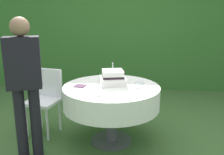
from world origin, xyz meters
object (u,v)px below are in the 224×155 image
at_px(wedding_cake, 113,78).
at_px(serving_plate_near, 99,94).
at_px(serving_plate_right, 139,83).
at_px(serving_plate_far, 136,87).
at_px(garden_chair, 46,95).
at_px(standing_person, 25,81).
at_px(cake_table, 111,97).
at_px(napkin_stack, 80,86).
at_px(serving_plate_left, 91,91).

bearing_deg(wedding_cake, serving_plate_near, -104.26).
bearing_deg(serving_plate_right, serving_plate_far, -103.21).
xyz_separation_m(serving_plate_right, garden_chair, (-1.28, 0.04, -0.22)).
bearing_deg(garden_chair, wedding_cake, -5.85).
distance_m(wedding_cake, standing_person, 1.08).
height_order(wedding_cake, serving_plate_right, wedding_cake).
height_order(serving_plate_near, standing_person, standing_person).
relative_size(cake_table, serving_plate_near, 10.52).
height_order(wedding_cake, standing_person, standing_person).
height_order(cake_table, serving_plate_near, serving_plate_near).
xyz_separation_m(wedding_cake, napkin_stack, (-0.40, -0.14, -0.08)).
bearing_deg(cake_table, serving_plate_far, -2.96).
distance_m(serving_plate_right, napkin_stack, 0.76).
height_order(serving_plate_right, standing_person, standing_person).
bearing_deg(wedding_cake, garden_chair, 174.15).
bearing_deg(napkin_stack, serving_plate_far, 1.62).
relative_size(cake_table, napkin_stack, 9.05).
height_order(serving_plate_left, standing_person, standing_person).
bearing_deg(garden_chair, serving_plate_far, -9.90).
distance_m(wedding_cake, serving_plate_near, 0.48).
xyz_separation_m(cake_table, serving_plate_near, (-0.10, -0.35, 0.15)).
bearing_deg(serving_plate_near, garden_chair, 146.38).
xyz_separation_m(serving_plate_near, serving_plate_right, (0.45, 0.51, 0.00)).
distance_m(serving_plate_near, standing_person, 0.82).
bearing_deg(serving_plate_left, cake_table, 49.94).
xyz_separation_m(cake_table, garden_chair, (-0.93, 0.20, -0.07)).
distance_m(serving_plate_far, serving_plate_left, 0.57).
xyz_separation_m(serving_plate_left, serving_plate_right, (0.56, 0.42, 0.00)).
height_order(napkin_stack, garden_chair, garden_chair).
height_order(garden_chair, standing_person, standing_person).
relative_size(napkin_stack, garden_chair, 0.15).
relative_size(wedding_cake, serving_plate_left, 3.74).
height_order(serving_plate_left, serving_plate_right, same).
bearing_deg(serving_plate_right, napkin_stack, -164.88).
bearing_deg(serving_plate_left, serving_plate_far, 24.70).
bearing_deg(wedding_cake, standing_person, -147.27).
bearing_deg(napkin_stack, garden_chair, 156.48).
height_order(serving_plate_near, serving_plate_right, same).
bearing_deg(garden_chair, standing_person, -86.66).
distance_m(wedding_cake, napkin_stack, 0.43).
xyz_separation_m(serving_plate_far, serving_plate_right, (0.04, 0.18, 0.00)).
height_order(serving_plate_far, serving_plate_left, same).
bearing_deg(serving_plate_far, serving_plate_right, 76.79).
bearing_deg(standing_person, wedding_cake, 32.73).
bearing_deg(serving_plate_near, serving_plate_far, 39.44).
height_order(serving_plate_right, garden_chair, garden_chair).
xyz_separation_m(wedding_cake, serving_plate_near, (-0.12, -0.45, -0.08)).
bearing_deg(napkin_stack, serving_plate_left, -51.15).
xyz_separation_m(wedding_cake, serving_plate_far, (0.29, -0.12, -0.08)).
relative_size(serving_plate_right, standing_person, 0.08).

